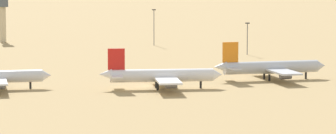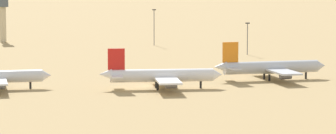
# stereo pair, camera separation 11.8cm
# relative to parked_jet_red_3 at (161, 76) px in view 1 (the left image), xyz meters

# --- Properties ---
(ground) EXTENTS (4000.00, 4000.00, 0.00)m
(ground) POSITION_rel_parked_jet_red_3_xyz_m (-2.38, 7.68, -4.15)
(ground) COLOR tan
(parked_jet_red_3) EXTENTS (38.33, 32.61, 12.68)m
(parked_jet_red_3) POSITION_rel_parked_jet_red_3_xyz_m (0.00, 0.00, 0.00)
(parked_jet_red_3) COLOR white
(parked_jet_red_3) RESTS_ON ground
(parked_jet_orange_4) EXTENTS (39.13, 32.77, 12.96)m
(parked_jet_orange_4) POSITION_rel_parked_jet_red_3_xyz_m (40.55, 10.93, 0.09)
(parked_jet_orange_4) COLOR silver
(parked_jet_orange_4) RESTS_ON ground
(control_tower) EXTENTS (5.20, 5.20, 22.31)m
(control_tower) POSITION_rel_parked_jet_red_3_xyz_m (-31.59, 182.09, 9.31)
(control_tower) COLOR #C6B793
(control_tower) RESTS_ON ground
(light_pole_west) EXTENTS (1.80, 0.50, 13.70)m
(light_pole_west) POSITION_rel_parked_jet_red_3_xyz_m (62.70, 91.56, 3.87)
(light_pole_west) COLOR #59595E
(light_pole_west) RESTS_ON ground
(light_pole_mid) EXTENTS (1.80, 0.50, 17.11)m
(light_pole_mid) POSITION_rel_parked_jet_red_3_xyz_m (35.77, 145.18, 5.63)
(light_pole_mid) COLOR #59595E
(light_pole_mid) RESTS_ON ground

